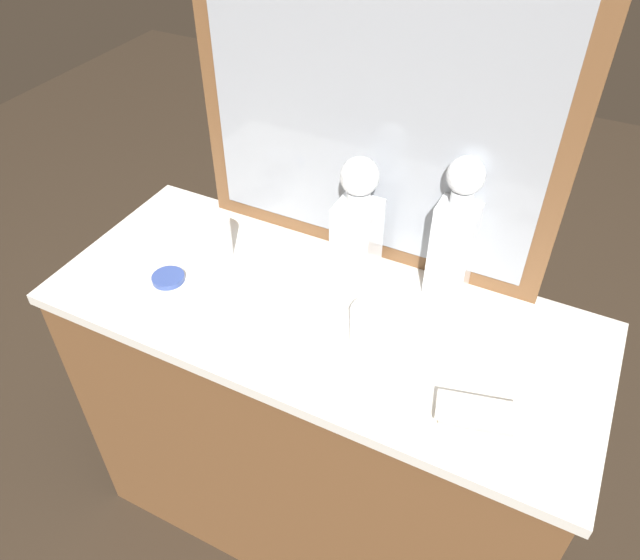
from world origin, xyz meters
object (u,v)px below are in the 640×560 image
object	(u,v)px
crystal_decanter_center	(454,240)
crystal_decanter_far_left	(357,233)
crystal_tumbler_rear	(213,239)
silver_brush_left	(476,413)
crystal_tumbler_far_left	(371,327)
porcelain_dish	(168,278)

from	to	relation	value
crystal_decanter_center	crystal_decanter_far_left	bearing A→B (deg)	-164.36
crystal_tumbler_rear	silver_brush_left	bearing A→B (deg)	-14.78
crystal_tumbler_far_left	porcelain_dish	world-z (taller)	crystal_tumbler_far_left
crystal_decanter_far_left	silver_brush_left	world-z (taller)	crystal_decanter_far_left
crystal_tumbler_far_left	crystal_tumbler_rear	distance (m)	0.43
crystal_decanter_far_left	silver_brush_left	xyz separation A→B (m)	(0.34, -0.25, -0.10)
crystal_decanter_center	crystal_tumbler_rear	bearing A→B (deg)	-165.41
porcelain_dish	crystal_decanter_center	bearing A→B (deg)	24.65
crystal_decanter_far_left	crystal_decanter_center	distance (m)	0.20
crystal_tumbler_rear	porcelain_dish	world-z (taller)	crystal_tumbler_rear
crystal_decanter_center	silver_brush_left	distance (m)	0.36
crystal_decanter_far_left	silver_brush_left	size ratio (longest dim) A/B	1.94
crystal_tumbler_far_left	silver_brush_left	size ratio (longest dim) A/B	0.56
silver_brush_left	porcelain_dish	xyz separation A→B (m)	(-0.70, 0.05, -0.01)
crystal_decanter_center	porcelain_dish	xyz separation A→B (m)	(-0.55, -0.25, -0.12)
crystal_decanter_far_left	porcelain_dish	bearing A→B (deg)	-150.98
crystal_tumbler_far_left	porcelain_dish	xyz separation A→B (m)	(-0.46, -0.03, -0.03)
crystal_tumbler_far_left	crystal_tumbler_rear	world-z (taller)	crystal_tumbler_rear
crystal_tumbler_far_left	crystal_tumbler_rear	bearing A→B (deg)	168.36
crystal_tumbler_rear	porcelain_dish	bearing A→B (deg)	-108.71
crystal_tumbler_far_left	silver_brush_left	xyz separation A→B (m)	(0.23, -0.09, -0.02)
porcelain_dish	crystal_tumbler_far_left	bearing A→B (deg)	3.92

